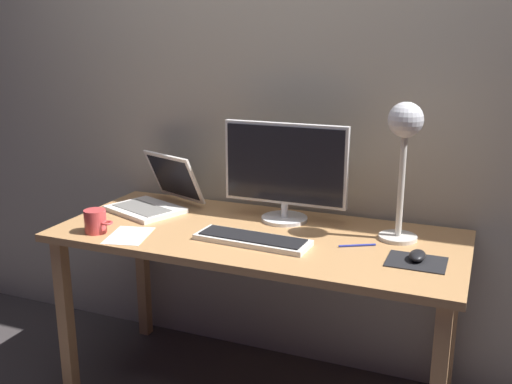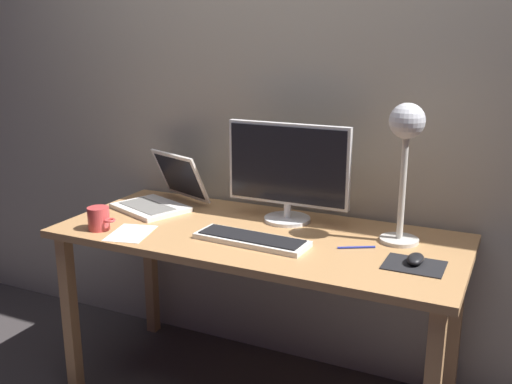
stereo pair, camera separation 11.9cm
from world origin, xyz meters
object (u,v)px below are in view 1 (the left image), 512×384
at_px(desk_lamp, 404,139).
at_px(pen, 357,245).
at_px(laptop, 159,194).
at_px(keyboard_main, 252,239).
at_px(monitor, 285,169).
at_px(coffee_mug, 96,221).
at_px(mouse, 417,256).

distance_m(desk_lamp, pen, 0.43).
distance_m(laptop, pen, 0.95).
bearing_deg(pen, keyboard_main, -164.04).
xyz_separation_m(monitor, keyboard_main, (-0.02, -0.30, -0.21)).
xyz_separation_m(monitor, pen, (0.35, -0.19, -0.22)).
height_order(coffee_mug, pen, coffee_mug).
height_order(monitor, keyboard_main, monitor).
xyz_separation_m(desk_lamp, mouse, (0.10, -0.20, -0.37)).
relative_size(desk_lamp, coffee_mug, 4.33).
bearing_deg(keyboard_main, monitor, 85.78).
bearing_deg(pen, mouse, -15.70).
bearing_deg(keyboard_main, desk_lamp, 25.90).
bearing_deg(coffee_mug, desk_lamp, 18.37).
height_order(monitor, coffee_mug, monitor).
bearing_deg(laptop, desk_lamp, -0.82).
relative_size(monitor, mouse, 5.46).
bearing_deg(monitor, coffee_mug, -146.27).
bearing_deg(monitor, pen, -28.39).
relative_size(monitor, laptop, 1.23).
bearing_deg(keyboard_main, pen, 15.96).
height_order(keyboard_main, mouse, mouse).
distance_m(coffee_mug, pen, 1.02).
bearing_deg(pen, coffee_mug, -166.67).
relative_size(keyboard_main, desk_lamp, 0.85).
height_order(monitor, mouse, monitor).
height_order(laptop, pen, laptop).
bearing_deg(desk_lamp, monitor, 173.49).
height_order(keyboard_main, pen, keyboard_main).
bearing_deg(monitor, mouse, -23.74).
xyz_separation_m(keyboard_main, laptop, (-0.56, 0.26, 0.05)).
relative_size(keyboard_main, laptop, 1.04).
height_order(laptop, mouse, laptop).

